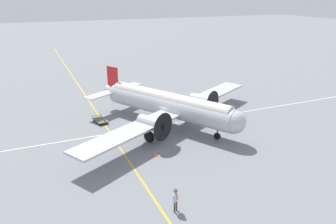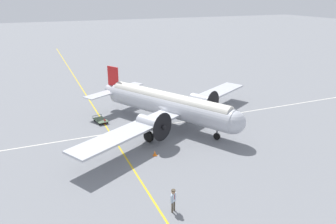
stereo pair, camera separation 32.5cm
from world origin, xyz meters
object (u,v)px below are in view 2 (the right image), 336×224
crew_foreground (173,198)px  traffic_cone (155,153)px  airliner_main (171,105)px  baggage_cart (101,120)px  suitcase_near_door (105,121)px

crew_foreground → traffic_cone: crew_foreground is taller
airliner_main → crew_foreground: airliner_main is taller
airliner_main → baggage_cart: (4.06, 6.85, -2.13)m
airliner_main → baggage_cart: size_ratio=11.10×
airliner_main → traffic_cone: airliner_main is taller
airliner_main → suitcase_near_door: 7.72m
baggage_cart → traffic_cone: size_ratio=4.57×
crew_foreground → baggage_cart: bearing=-117.4°
airliner_main → traffic_cone: bearing=-63.9°
crew_foreground → baggage_cart: size_ratio=0.76×
traffic_cone → crew_foreground: bearing=167.9°
crew_foreground → traffic_cone: (7.94, -1.70, -0.83)m
airliner_main → suitcase_near_door: (3.58, 6.48, -2.19)m
airliner_main → baggage_cart: 8.24m
airliner_main → suitcase_near_door: bearing=-148.0°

